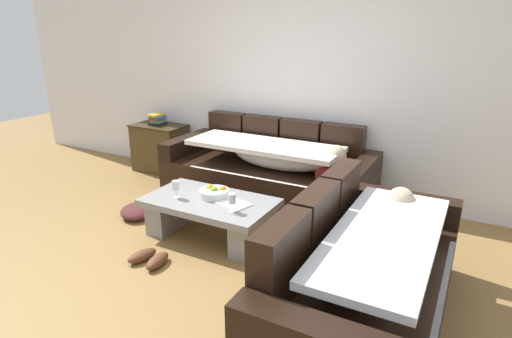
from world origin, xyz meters
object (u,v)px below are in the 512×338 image
(couch_along_wall, at_px, (270,172))
(book_stack_on_cabinet, at_px, (157,119))
(coffee_table, at_px, (210,213))
(side_cabinet, at_px, (160,148))
(fruit_bowl, at_px, (215,192))
(crumpled_garment, at_px, (136,211))
(wine_glass_near_left, at_px, (176,186))
(couch_near_window, at_px, (366,277))
(open_magazine, at_px, (233,204))
(wine_glass_near_right, at_px, (232,199))
(pair_of_shoes, at_px, (150,258))

(couch_along_wall, height_order, book_stack_on_cabinet, couch_along_wall)
(coffee_table, height_order, side_cabinet, side_cabinet)
(coffee_table, relative_size, fruit_bowl, 4.29)
(crumpled_garment, bearing_deg, coffee_table, -0.30)
(wine_glass_near_left, bearing_deg, couch_near_window, -12.22)
(couch_along_wall, height_order, coffee_table, couch_along_wall)
(fruit_bowl, distance_m, open_magazine, 0.27)
(coffee_table, xyz_separation_m, wine_glass_near_right, (0.33, -0.14, 0.26))
(couch_along_wall, distance_m, wine_glass_near_right, 1.26)
(crumpled_garment, bearing_deg, pair_of_shoes, -40.34)
(open_magazine, bearing_deg, book_stack_on_cabinet, 161.38)
(couch_near_window, height_order, fruit_bowl, couch_near_window)
(couch_along_wall, height_order, open_magazine, couch_along_wall)
(crumpled_garment, bearing_deg, couch_along_wall, 46.54)
(couch_along_wall, xyz_separation_m, book_stack_on_cabinet, (-1.81, 0.23, 0.38))
(open_magazine, bearing_deg, couch_along_wall, 113.90)
(coffee_table, height_order, open_magazine, open_magazine)
(side_cabinet, xyz_separation_m, pair_of_shoes, (1.53, -1.95, -0.28))
(couch_along_wall, height_order, pair_of_shoes, couch_along_wall)
(pair_of_shoes, bearing_deg, open_magazine, 55.77)
(coffee_table, relative_size, crumpled_garment, 3.00)
(couch_along_wall, height_order, side_cabinet, couch_along_wall)
(couch_along_wall, bearing_deg, wine_glass_near_right, -78.75)
(coffee_table, height_order, pair_of_shoes, coffee_table)
(coffee_table, height_order, wine_glass_near_left, wine_glass_near_left)
(side_cabinet, bearing_deg, wine_glass_near_right, -35.36)
(open_magazine, distance_m, pair_of_shoes, 0.85)
(couch_near_window, bearing_deg, open_magazine, 68.45)
(couch_near_window, xyz_separation_m, wine_glass_near_left, (-1.87, 0.41, 0.16))
(wine_glass_near_left, bearing_deg, side_cabinet, 134.88)
(fruit_bowl, bearing_deg, wine_glass_near_left, -146.53)
(couch_along_wall, bearing_deg, coffee_table, -94.45)
(couch_near_window, height_order, coffee_table, couch_near_window)
(couch_along_wall, height_order, couch_near_window, same)
(wine_glass_near_left, distance_m, book_stack_on_cabinet, 2.04)
(coffee_table, bearing_deg, side_cabinet, 142.55)
(book_stack_on_cabinet, bearing_deg, wine_glass_near_left, -44.90)
(couch_near_window, distance_m, wine_glass_near_left, 1.92)
(wine_glass_near_right, distance_m, book_stack_on_cabinet, 2.52)
(couch_near_window, xyz_separation_m, pair_of_shoes, (-1.76, -0.12, -0.29))
(fruit_bowl, relative_size, wine_glass_near_left, 1.69)
(fruit_bowl, bearing_deg, coffee_table, -92.81)
(side_cabinet, height_order, crumpled_garment, side_cabinet)
(open_magazine, bearing_deg, crumpled_garment, -165.23)
(book_stack_on_cabinet, bearing_deg, open_magazine, -33.49)
(couch_along_wall, distance_m, wine_glass_near_left, 1.27)
(wine_glass_near_left, bearing_deg, pair_of_shoes, -78.06)
(book_stack_on_cabinet, bearing_deg, coffee_table, -37.29)
(wine_glass_near_left, bearing_deg, crumpled_garment, 169.51)
(couch_along_wall, bearing_deg, wine_glass_near_left, -107.39)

